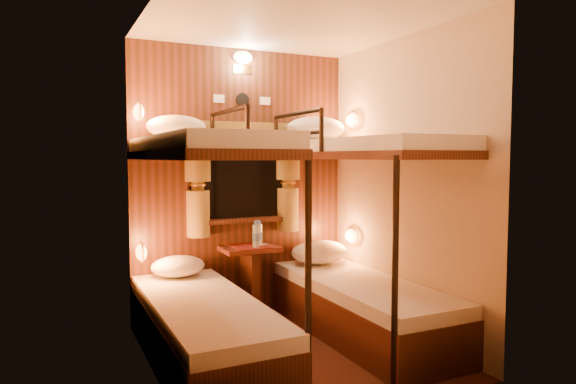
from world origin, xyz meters
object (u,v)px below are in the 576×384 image
bunk_left (203,284)px  table (250,273)px  bottle_right (259,234)px  bunk_right (361,267)px  bottle_left (256,236)px

bunk_left → table: (0.65, 0.78, -0.14)m
bunk_left → bottle_right: bunk_left is taller
bunk_right → bunk_left: bearing=180.0°
table → bottle_left: bottle_left is taller
bottle_left → bottle_right: (0.07, 0.10, -0.00)m
bunk_left → table: size_ratio=2.90×
bunk_left → bottle_left: size_ratio=8.14×
table → bunk_right: bearing=-50.3°
bunk_left → bottle_right: size_ratio=8.49×
table → bottle_left: 0.34m
table → bunk_left: bearing=-129.7°
bunk_right → table: 1.02m
bunk_right → bottle_left: size_ratio=8.14×
bottle_left → bunk_right: bearing=-49.4°
table → bottle_left: bearing=-62.2°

